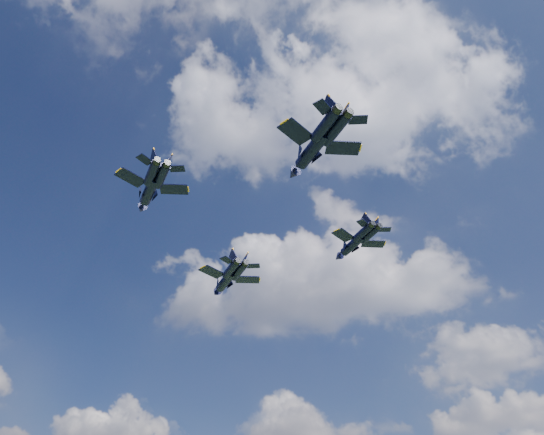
{
  "coord_description": "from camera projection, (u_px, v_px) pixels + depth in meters",
  "views": [
    {
      "loc": [
        11.69,
        -69.64,
        3.3
      ],
      "look_at": [
        -6.97,
        2.77,
        56.48
      ],
      "focal_mm": 35.0,
      "sensor_mm": 36.0,
      "label": 1
    }
  ],
  "objects": [
    {
      "name": "jet_right",
      "position": [
        352.0,
        245.0,
        101.3
      ],
      "size": [
        12.37,
        13.6,
        3.54
      ],
      "rotation": [
        0.0,
        0.0,
        0.7
      ],
      "color": "black"
    },
    {
      "name": "jet_slot",
      "position": [
        311.0,
        151.0,
        80.92
      ],
      "size": [
        14.74,
        16.42,
        4.26
      ],
      "rotation": [
        0.0,
        0.0,
        0.69
      ],
      "color": "black"
    },
    {
      "name": "jet_lead",
      "position": [
        225.0,
        281.0,
        108.17
      ],
      "size": [
        13.78,
        15.56,
        4.01
      ],
      "rotation": [
        0.0,
        0.0,
        0.68
      ],
      "color": "black"
    },
    {
      "name": "jet_left",
      "position": [
        149.0,
        192.0,
        84.99
      ],
      "size": [
        12.52,
        14.12,
        3.64
      ],
      "rotation": [
        0.0,
        0.0,
        0.68
      ],
      "color": "black"
    }
  ]
}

